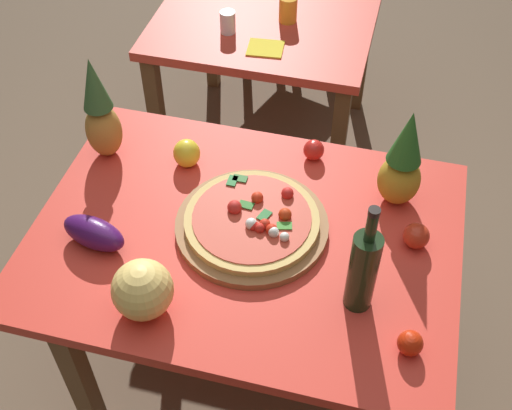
{
  "coord_description": "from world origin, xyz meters",
  "views": [
    {
      "loc": [
        0.34,
        -1.2,
        2.2
      ],
      "look_at": [
        0.01,
        0.08,
        0.79
      ],
      "focal_mm": 45.81,
      "sensor_mm": 36.0,
      "label": 1
    }
  ],
  "objects_px": {
    "tomato_near_board": "(410,343)",
    "drinking_glass_water": "(228,22)",
    "background_table": "(268,32)",
    "pineapple_right": "(100,114)",
    "pineapple_left": "(403,163)",
    "eggplant": "(94,233)",
    "display_table": "(245,252)",
    "tomato_beside_pepper": "(314,150)",
    "tomato_by_bottle": "(416,236)",
    "drinking_glass_juice": "(288,9)",
    "pizza": "(253,219)",
    "napkin_folded": "(265,48)",
    "wine_bottle": "(363,270)",
    "pizza_board": "(252,226)",
    "bell_pepper": "(187,153)",
    "melon": "(143,290)"
  },
  "relations": [
    {
      "from": "melon",
      "to": "eggplant",
      "type": "relative_size",
      "value": 0.82
    },
    {
      "from": "background_table",
      "to": "drinking_glass_juice",
      "type": "relative_size",
      "value": 8.64
    },
    {
      "from": "pizza",
      "to": "tomato_beside_pepper",
      "type": "distance_m",
      "value": 0.37
    },
    {
      "from": "eggplant",
      "to": "napkin_folded",
      "type": "distance_m",
      "value": 1.11
    },
    {
      "from": "wine_bottle",
      "to": "melon",
      "type": "relative_size",
      "value": 2.24
    },
    {
      "from": "pineapple_left",
      "to": "melon",
      "type": "height_order",
      "value": "pineapple_left"
    },
    {
      "from": "display_table",
      "to": "tomato_beside_pepper",
      "type": "distance_m",
      "value": 0.41
    },
    {
      "from": "pizza",
      "to": "drinking_glass_water",
      "type": "xyz_separation_m",
      "value": [
        -0.36,
        1.0,
        0.01
      ]
    },
    {
      "from": "tomato_beside_pepper",
      "to": "drinking_glass_juice",
      "type": "bearing_deg",
      "value": 108.19
    },
    {
      "from": "wine_bottle",
      "to": "drinking_glass_juice",
      "type": "height_order",
      "value": "wine_bottle"
    },
    {
      "from": "pineapple_left",
      "to": "eggplant",
      "type": "relative_size",
      "value": 1.7
    },
    {
      "from": "pizza_board",
      "to": "bell_pepper",
      "type": "height_order",
      "value": "bell_pepper"
    },
    {
      "from": "tomato_by_bottle",
      "to": "napkin_folded",
      "type": "height_order",
      "value": "tomato_by_bottle"
    },
    {
      "from": "bell_pepper",
      "to": "pizza",
      "type": "bearing_deg",
      "value": -38.49
    },
    {
      "from": "pineapple_left",
      "to": "pizza_board",
      "type": "bearing_deg",
      "value": -150.17
    },
    {
      "from": "bell_pepper",
      "to": "tomato_near_board",
      "type": "height_order",
      "value": "bell_pepper"
    },
    {
      "from": "eggplant",
      "to": "tomato_by_bottle",
      "type": "distance_m",
      "value": 0.92
    },
    {
      "from": "pineapple_right",
      "to": "eggplant",
      "type": "relative_size",
      "value": 1.84
    },
    {
      "from": "melon",
      "to": "drinking_glass_water",
      "type": "height_order",
      "value": "melon"
    },
    {
      "from": "background_table",
      "to": "bell_pepper",
      "type": "relative_size",
      "value": 9.53
    },
    {
      "from": "display_table",
      "to": "tomato_near_board",
      "type": "xyz_separation_m",
      "value": [
        0.5,
        -0.27,
        0.12
      ]
    },
    {
      "from": "pizza",
      "to": "drinking_glass_juice",
      "type": "height_order",
      "value": "drinking_glass_juice"
    },
    {
      "from": "background_table",
      "to": "wine_bottle",
      "type": "xyz_separation_m",
      "value": [
        0.58,
        -1.39,
        0.25
      ]
    },
    {
      "from": "background_table",
      "to": "pineapple_right",
      "type": "relative_size",
      "value": 2.47
    },
    {
      "from": "display_table",
      "to": "bell_pepper",
      "type": "xyz_separation_m",
      "value": [
        -0.26,
        0.25,
        0.13
      ]
    },
    {
      "from": "bell_pepper",
      "to": "tomato_beside_pepper",
      "type": "distance_m",
      "value": 0.41
    },
    {
      "from": "pizza",
      "to": "eggplant",
      "type": "xyz_separation_m",
      "value": [
        -0.43,
        -0.17,
        0.0
      ]
    },
    {
      "from": "pizza",
      "to": "bell_pepper",
      "type": "bearing_deg",
      "value": 141.51
    },
    {
      "from": "pizza_board",
      "to": "napkin_folded",
      "type": "bearing_deg",
      "value": 101.3
    },
    {
      "from": "wine_bottle",
      "to": "drinking_glass_water",
      "type": "relative_size",
      "value": 4.01
    },
    {
      "from": "pineapple_left",
      "to": "tomato_near_board",
      "type": "distance_m",
      "value": 0.55
    },
    {
      "from": "background_table",
      "to": "tomato_beside_pepper",
      "type": "xyz_separation_m",
      "value": [
        0.36,
        -0.86,
        0.14
      ]
    },
    {
      "from": "tomato_by_bottle",
      "to": "tomato_near_board",
      "type": "height_order",
      "value": "tomato_by_bottle"
    },
    {
      "from": "melon",
      "to": "drinking_glass_juice",
      "type": "relative_size",
      "value": 1.55
    },
    {
      "from": "pizza",
      "to": "wine_bottle",
      "type": "xyz_separation_m",
      "value": [
        0.34,
        -0.18,
        0.1
      ]
    },
    {
      "from": "pineapple_right",
      "to": "tomato_beside_pepper",
      "type": "relative_size",
      "value": 5.41
    },
    {
      "from": "pineapple_left",
      "to": "drinking_glass_juice",
      "type": "relative_size",
      "value": 3.21
    },
    {
      "from": "drinking_glass_juice",
      "to": "pineapple_left",
      "type": "bearing_deg",
      "value": -59.45
    },
    {
      "from": "tomato_by_bottle",
      "to": "drinking_glass_water",
      "type": "distance_m",
      "value": 1.26
    },
    {
      "from": "pineapple_left",
      "to": "tomato_by_bottle",
      "type": "height_order",
      "value": "pineapple_left"
    },
    {
      "from": "tomato_near_board",
      "to": "drinking_glass_water",
      "type": "distance_m",
      "value": 1.55
    },
    {
      "from": "wine_bottle",
      "to": "pizza_board",
      "type": "bearing_deg",
      "value": 151.84
    },
    {
      "from": "pizza",
      "to": "tomato_beside_pepper",
      "type": "relative_size",
      "value": 5.83
    },
    {
      "from": "display_table",
      "to": "wine_bottle",
      "type": "distance_m",
      "value": 0.45
    },
    {
      "from": "display_table",
      "to": "napkin_folded",
      "type": "bearing_deg",
      "value": 100.18
    },
    {
      "from": "tomato_near_board",
      "to": "pineapple_left",
      "type": "bearing_deg",
      "value": 99.66
    },
    {
      "from": "pizza",
      "to": "pineapple_left",
      "type": "bearing_deg",
      "value": 29.95
    },
    {
      "from": "tomato_by_bottle",
      "to": "tomato_beside_pepper",
      "type": "xyz_separation_m",
      "value": [
        -0.35,
        0.29,
        -0.0
      ]
    },
    {
      "from": "background_table",
      "to": "tomato_by_bottle",
      "type": "relative_size",
      "value": 11.98
    },
    {
      "from": "tomato_by_bottle",
      "to": "drinking_glass_juice",
      "type": "relative_size",
      "value": 0.72
    }
  ]
}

